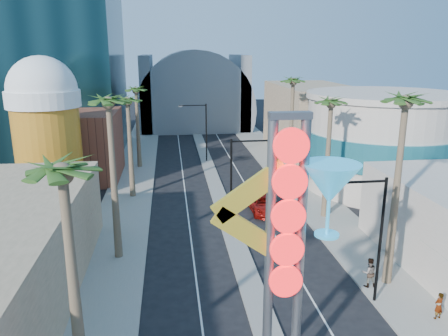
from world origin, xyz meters
TOP-DOWN VIEW (x-y plane):
  - sidewalk_west at (-9.50, 35.00)m, footprint 5.00×100.00m
  - sidewalk_east at (9.50, 35.00)m, footprint 5.00×100.00m
  - median at (0.00, 38.00)m, footprint 1.60×84.00m
  - brick_filler_west at (-16.00, 38.00)m, footprint 10.00×10.00m
  - filler_east at (16.00, 48.00)m, footprint 10.00×20.00m
  - beer_mug at (-17.00, 30.00)m, footprint 7.00×7.00m
  - turquoise_building at (18.00, 30.00)m, footprint 16.60×16.60m
  - canopy at (0.00, 72.00)m, footprint 22.00×16.00m
  - neon_sign at (0.82, 2.96)m, footprint 6.53×2.60m
  - streetlight_0 at (0.55, 20.00)m, footprint 3.79×0.25m
  - streetlight_1 at (-0.55, 44.00)m, footprint 3.79×0.25m
  - streetlight_2 at (6.72, 8.00)m, footprint 3.45×0.25m
  - palm_0 at (-9.00, 2.00)m, footprint 2.40×2.40m
  - palm_1 at (-9.00, 16.00)m, footprint 2.40×2.40m
  - palm_2 at (-9.00, 30.00)m, footprint 2.40×2.40m
  - palm_3 at (-9.00, 42.00)m, footprint 2.40×2.40m
  - palm_5 at (9.00, 10.00)m, footprint 2.40×2.40m
  - palm_6 at (9.00, 22.00)m, footprint 2.40×2.40m
  - palm_7 at (9.00, 34.00)m, footprint 2.40×2.40m
  - red_pickup at (3.74, 24.07)m, footprint 2.95×5.91m
  - pedestrian_a at (9.90, 5.76)m, footprint 0.68×0.54m
  - pedestrian_b at (7.52, 9.60)m, footprint 0.99×0.78m

SIDE VIEW (x-z plane):
  - sidewalk_west at x=-9.50m, z-range 0.00..0.15m
  - sidewalk_east at x=9.50m, z-range 0.00..0.15m
  - median at x=0.00m, z-range 0.00..0.15m
  - red_pickup at x=3.74m, z-range 0.00..1.61m
  - pedestrian_a at x=9.90m, z-range 0.15..1.78m
  - pedestrian_b at x=7.52m, z-range 0.15..2.13m
  - brick_filler_west at x=-16.00m, z-range 0.00..8.00m
  - canopy at x=0.00m, z-range -6.69..15.31m
  - streetlight_2 at x=6.72m, z-range 0.83..8.83m
  - streetlight_0 at x=0.55m, z-range 0.88..8.88m
  - streetlight_1 at x=-0.55m, z-range 0.88..8.88m
  - filler_east at x=16.00m, z-range 0.00..10.00m
  - turquoise_building at x=18.00m, z-range -0.05..10.55m
  - neon_sign at x=0.82m, z-range 1.03..13.58m
  - beer_mug at x=-17.00m, z-range 0.59..15.09m
  - palm_2 at x=-9.00m, z-range 3.88..15.08m
  - palm_3 at x=-9.00m, z-range 3.88..15.08m
  - palm_0 at x=-9.00m, z-range 4.08..15.78m
  - palm_6 at x=9.00m, z-range 4.08..15.78m
  - palm_1 at x=-9.00m, z-range 4.47..17.17m
  - palm_7 at x=9.00m, z-range 4.47..17.17m
  - palm_5 at x=9.00m, z-range 4.67..17.87m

